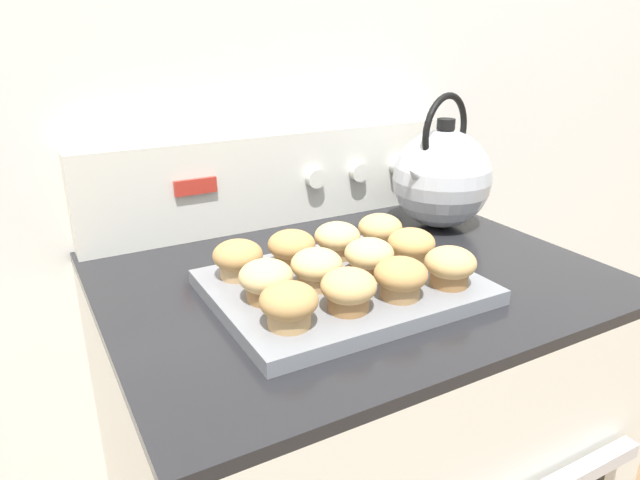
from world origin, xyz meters
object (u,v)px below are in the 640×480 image
(muffin_pan, at_px, (343,287))
(muffin_r0_c2, at_px, (401,277))
(muffin_r2_c0, at_px, (238,258))
(muffin_r2_c1, at_px, (292,248))
(muffin_r0_c1, at_px, (349,289))
(muffin_r0_c3, at_px, (450,266))
(muffin_r1_c1, at_px, (317,268))
(muffin_r2_c3, at_px, (380,230))
(tea_kettle, at_px, (442,177))
(muffin_r0_c0, at_px, (289,304))
(muffin_r1_c3, at_px, (411,246))
(muffin_r2_c2, at_px, (337,239))
(muffin_r1_c0, at_px, (266,280))
(muffin_r1_c2, at_px, (369,257))

(muffin_pan, height_order, muffin_r0_c2, muffin_r0_c2)
(muffin_r2_c0, bearing_deg, muffin_r2_c1, -0.17)
(muffin_r0_c1, distance_m, muffin_r0_c3, 0.17)
(muffin_r1_c1, height_order, muffin_r2_c3, same)
(muffin_r0_c2, relative_size, tea_kettle, 0.29)
(muffin_r0_c3, bearing_deg, muffin_r0_c2, 178.35)
(muffin_r0_c2, distance_m, muffin_r2_c1, 0.19)
(muffin_r0_c2, bearing_deg, muffin_r0_c0, 179.19)
(muffin_r1_c3, bearing_deg, muffin_r2_c2, 136.38)
(muffin_r2_c3, bearing_deg, muffin_r2_c0, 179.76)
(muffin_r1_c0, distance_m, muffin_r2_c1, 0.12)
(muffin_r2_c3, relative_size, tea_kettle, 0.29)
(muffin_r1_c0, bearing_deg, muffin_r2_c2, 27.89)
(muffin_pan, relative_size, muffin_r1_c2, 5.10)
(muffin_pan, bearing_deg, muffin_r2_c0, 146.14)
(muffin_r2_c0, height_order, muffin_r2_c3, same)
(muffin_r0_c0, relative_size, muffin_r2_c2, 1.00)
(muffin_pan, relative_size, muffin_r0_c1, 5.10)
(muffin_r0_c2, relative_size, muffin_r1_c0, 1.00)
(muffin_pan, relative_size, muffin_r2_c1, 5.10)
(muffin_r1_c1, xyz_separation_m, muffin_r2_c1, (0.00, 0.09, 0.00))
(muffin_pan, distance_m, muffin_r0_c3, 0.16)
(tea_kettle, bearing_deg, muffin_r2_c2, -163.24)
(muffin_r0_c3, height_order, muffin_r1_c2, same)
(muffin_r2_c2, bearing_deg, muffin_r0_c0, -135.34)
(muffin_r1_c1, distance_m, muffin_r2_c2, 0.12)
(muffin_r0_c1, relative_size, muffin_r2_c0, 1.00)
(muffin_r0_c1, relative_size, muffin_r2_c2, 1.00)
(muffin_pan, height_order, muffin_r1_c0, muffin_r1_c0)
(muffin_pan, xyz_separation_m, muffin_r2_c0, (-0.13, 0.09, 0.04))
(muffin_r0_c1, relative_size, muffin_r0_c3, 1.00)
(muffin_r2_c0, bearing_deg, muffin_r0_c2, -45.43)
(muffin_r0_c1, xyz_separation_m, tea_kettle, (0.37, 0.25, 0.05))
(muffin_r0_c2, bearing_deg, muffin_r1_c1, 134.79)
(muffin_r0_c0, bearing_deg, muffin_r2_c0, 90.15)
(muffin_pan, distance_m, muffin_r2_c1, 0.11)
(muffin_r1_c1, xyz_separation_m, muffin_r1_c2, (0.09, -0.00, 0.00))
(muffin_r0_c1, distance_m, muffin_r1_c1, 0.08)
(muffin_r2_c2, relative_size, muffin_r2_c3, 1.00)
(muffin_r2_c3, bearing_deg, muffin_r1_c3, -89.39)
(muffin_r2_c1, distance_m, muffin_r2_c3, 0.17)
(muffin_r2_c0, bearing_deg, muffin_pan, -33.86)
(muffin_r1_c1, height_order, muffin_r1_c3, same)
(muffin_r0_c3, xyz_separation_m, muffin_r1_c2, (-0.08, 0.09, 0.00))
(muffin_r2_c2, distance_m, muffin_r2_c3, 0.09)
(muffin_r2_c2, bearing_deg, muffin_r2_c0, 179.01)
(muffin_r2_c0, height_order, muffin_r2_c2, same)
(muffin_r1_c2, xyz_separation_m, muffin_r2_c1, (-0.09, 0.09, 0.00))
(muffin_r2_c0, bearing_deg, muffin_r0_c0, -89.85)
(muffin_pan, distance_m, muffin_r0_c0, 0.16)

